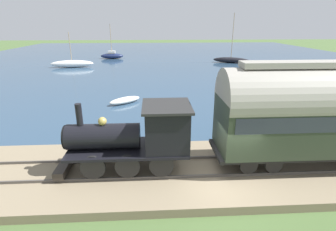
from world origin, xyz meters
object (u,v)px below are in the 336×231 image
at_px(sailboat_black, 231,60).
at_px(rowboat_far_out, 234,119).
at_px(sailboat_white, 72,64).
at_px(rowboat_off_pier, 125,100).
at_px(passenger_coach, 317,111).
at_px(steam_locomotive, 140,134).
at_px(sailboat_navy, 112,56).

bearing_deg(sailboat_black, rowboat_far_out, -173.83).
relative_size(sailboat_white, sailboat_black, 0.81).
distance_m(rowboat_far_out, rowboat_off_pier, 9.42).
bearing_deg(passenger_coach, rowboat_far_out, 12.23).
distance_m(steam_locomotive, passenger_coach, 7.70).
xyz_separation_m(passenger_coach, rowboat_far_out, (6.57, 1.42, -2.82)).
relative_size(sailboat_navy, rowboat_far_out, 2.27).
bearing_deg(rowboat_off_pier, sailboat_black, -71.55).
bearing_deg(passenger_coach, rowboat_off_pier, 39.53).
bearing_deg(sailboat_white, sailboat_black, -87.92).
xyz_separation_m(rowboat_far_out, rowboat_off_pier, (4.90, 8.04, 0.11)).
relative_size(passenger_coach, sailboat_black, 1.08).
height_order(sailboat_white, rowboat_off_pier, sailboat_white).
xyz_separation_m(passenger_coach, sailboat_black, (34.62, -6.47, -2.46)).
height_order(sailboat_navy, rowboat_far_out, sailboat_navy).
xyz_separation_m(sailboat_black, rowboat_off_pier, (-23.14, 15.94, -0.24)).
relative_size(sailboat_white, rowboat_off_pier, 2.26).
distance_m(steam_locomotive, sailboat_navy, 42.09).
distance_m(sailboat_black, sailboat_navy, 22.31).
bearing_deg(steam_locomotive, sailboat_navy, 9.74).
bearing_deg(steam_locomotive, rowboat_far_out, -43.44).
height_order(sailboat_black, rowboat_off_pier, sailboat_black).
height_order(steam_locomotive, rowboat_far_out, steam_locomotive).
height_order(steam_locomotive, sailboat_navy, sailboat_navy).
bearing_deg(steam_locomotive, rowboat_off_pier, 9.02).
bearing_deg(sailboat_navy, rowboat_far_out, -158.45).
xyz_separation_m(sailboat_black, rowboat_far_out, (-28.05, 7.90, -0.35)).
relative_size(sailboat_black, rowboat_off_pier, 2.81).
height_order(passenger_coach, rowboat_far_out, passenger_coach).
bearing_deg(sailboat_white, rowboat_off_pier, -158.50).
xyz_separation_m(sailboat_white, sailboat_black, (3.31, -25.92, -0.05)).
xyz_separation_m(passenger_coach, sailboat_navy, (41.45, 14.76, -2.39)).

